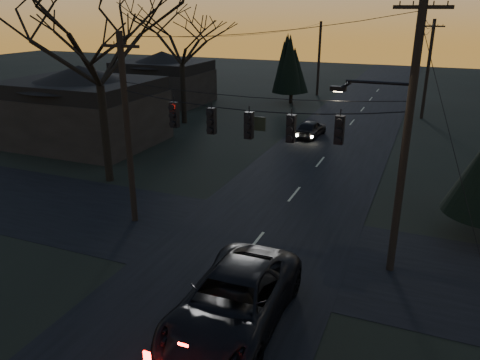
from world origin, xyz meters
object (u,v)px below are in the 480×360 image
at_px(utility_pole_left, 135,220).
at_px(utility_pole_far_l, 317,95).
at_px(utility_pole_far_r, 421,118).
at_px(bare_tree_left, 96,43).
at_px(sedan_oncoming_a, 311,129).
at_px(suv_near, 233,301).
at_px(utility_pole_right, 390,269).

xyz_separation_m(utility_pole_left, utility_pole_far_l, (0.00, 36.00, 0.00)).
bearing_deg(utility_pole_far_l, utility_pole_far_r, -34.82).
relative_size(utility_pole_far_l, bare_tree_left, 0.73).
relative_size(utility_pole_far_r, sedan_oncoming_a, 2.23).
xyz_separation_m(utility_pole_left, bare_tree_left, (-4.48, 4.04, 7.64)).
bearing_deg(utility_pole_far_r, suv_near, -97.19).
distance_m(utility_pole_right, suv_near, 6.85).
distance_m(bare_tree_left, suv_near, 16.49).
bearing_deg(bare_tree_left, utility_pole_far_l, 82.03).
relative_size(utility_pole_far_l, sedan_oncoming_a, 2.10).
bearing_deg(utility_pole_right, utility_pole_far_r, 90.00).
relative_size(utility_pole_right, bare_tree_left, 0.91).
height_order(utility_pole_right, suv_near, utility_pole_right).
distance_m(utility_pole_far_r, utility_pole_far_l, 14.01).
xyz_separation_m(utility_pole_right, utility_pole_far_r, (0.00, 28.00, 0.00)).
height_order(utility_pole_left, suv_near, utility_pole_left).
bearing_deg(utility_pole_far_r, utility_pole_left, -112.33).
xyz_separation_m(utility_pole_right, bare_tree_left, (-15.98, 4.04, 7.64)).
distance_m(utility_pole_far_l, bare_tree_left, 33.17).
bearing_deg(utility_pole_far_r, utility_pole_far_l, 145.18).
bearing_deg(utility_pole_right, utility_pole_left, 180.00).
height_order(utility_pole_right, sedan_oncoming_a, utility_pole_right).
relative_size(utility_pole_left, suv_near, 1.33).
bearing_deg(suv_near, utility_pole_right, 50.80).
bearing_deg(utility_pole_right, sedan_oncoming_a, 113.15).
distance_m(utility_pole_right, utility_pole_far_r, 28.00).
distance_m(bare_tree_left, sedan_oncoming_a, 17.63).
bearing_deg(suv_near, bare_tree_left, 140.53).
bearing_deg(sedan_oncoming_a, utility_pole_left, 83.51).
bearing_deg(utility_pole_left, utility_pole_far_r, 67.67).
xyz_separation_m(utility_pole_far_l, bare_tree_left, (-4.48, -31.96, 7.64)).
bearing_deg(utility_pole_right, utility_pole_far_l, 107.72).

